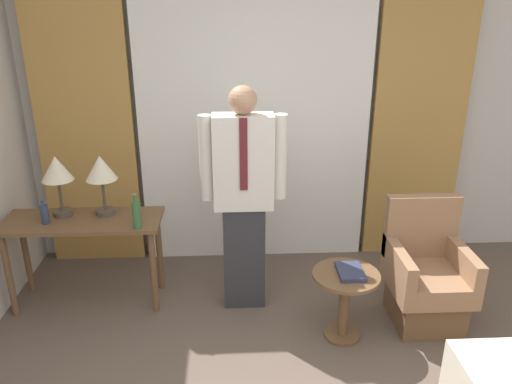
{
  "coord_description": "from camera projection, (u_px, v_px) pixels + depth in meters",
  "views": [
    {
      "loc": [
        -0.21,
        -1.72,
        2.32
      ],
      "look_at": [
        -0.04,
        1.59,
        1.02
      ],
      "focal_mm": 35.0,
      "sensor_mm": 36.0,
      "label": 1
    }
  ],
  "objects": [
    {
      "name": "wall_back",
      "position": [
        254.0,
        113.0,
        4.48
      ],
      "size": [
        10.0,
        0.06,
        2.7
      ],
      "color": "beige",
      "rests_on": "ground_plane"
    },
    {
      "name": "curtain_sheer_center",
      "position": [
        254.0,
        123.0,
        4.38
      ],
      "size": [
        2.03,
        0.06,
        2.58
      ],
      "color": "white",
      "rests_on": "ground_plane"
    },
    {
      "name": "curtain_drape_left",
      "position": [
        85.0,
        125.0,
        4.31
      ],
      "size": [
        0.83,
        0.06,
        2.58
      ],
      "color": "#B28442",
      "rests_on": "ground_plane"
    },
    {
      "name": "curtain_drape_right",
      "position": [
        419.0,
        121.0,
        4.45
      ],
      "size": [
        0.83,
        0.06,
        2.58
      ],
      "color": "#B28442",
      "rests_on": "ground_plane"
    },
    {
      "name": "desk",
      "position": [
        84.0,
        234.0,
        3.88
      ],
      "size": [
        1.21,
        0.47,
        0.73
      ],
      "color": "brown",
      "rests_on": "ground_plane"
    },
    {
      "name": "table_lamp_left",
      "position": [
        57.0,
        172.0,
        3.78
      ],
      "size": [
        0.24,
        0.24,
        0.48
      ],
      "color": "#4C4238",
      "rests_on": "desk"
    },
    {
      "name": "table_lamp_right",
      "position": [
        101.0,
        171.0,
        3.8
      ],
      "size": [
        0.24,
        0.24,
        0.48
      ],
      "color": "#4C4238",
      "rests_on": "desk"
    },
    {
      "name": "bottle_near_edge",
      "position": [
        45.0,
        214.0,
        3.74
      ],
      "size": [
        0.06,
        0.06,
        0.18
      ],
      "color": "#2D3851",
      "rests_on": "desk"
    },
    {
      "name": "bottle_by_lamp",
      "position": [
        136.0,
        214.0,
        3.65
      ],
      "size": [
        0.06,
        0.06,
        0.27
      ],
      "color": "#336638",
      "rests_on": "desk"
    },
    {
      "name": "person",
      "position": [
        244.0,
        193.0,
        3.72
      ],
      "size": [
        0.64,
        0.21,
        1.76
      ],
      "color": "#2D2D33",
      "rests_on": "ground_plane"
    },
    {
      "name": "armchair",
      "position": [
        426.0,
        279.0,
        3.75
      ],
      "size": [
        0.55,
        0.59,
        0.94
      ],
      "color": "brown",
      "rests_on": "ground_plane"
    },
    {
      "name": "side_table",
      "position": [
        345.0,
        294.0,
        3.54
      ],
      "size": [
        0.48,
        0.48,
        0.52
      ],
      "color": "brown",
      "rests_on": "ground_plane"
    },
    {
      "name": "book",
      "position": [
        350.0,
        272.0,
        3.47
      ],
      "size": [
        0.18,
        0.25,
        0.03
      ],
      "color": "#2D334C",
      "rests_on": "side_table"
    }
  ]
}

